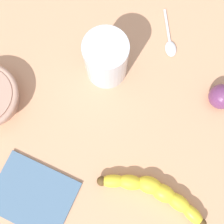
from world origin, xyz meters
TOP-DOWN VIEW (x-y plane):
  - wooden_tabletop at (0.00, 0.00)cm, footprint 120.00×120.00cm
  - banana at (13.97, -0.02)cm, footprint 18.25×14.07cm
  - smoothie_glass at (-12.31, 5.35)cm, footprint 8.49×8.49cm
  - plum_fruit at (5.34, 21.56)cm, footprint 5.09×5.09cm
  - teaspoon at (-9.68, 19.81)cm, footprint 10.74×6.11cm
  - folded_napkin at (2.28, -20.16)cm, footprint 19.46×18.53cm

SIDE VIEW (x-z plane):
  - wooden_tabletop at x=0.00cm, z-range 0.00..3.00cm
  - folded_napkin at x=2.28cm, z-range 3.00..3.60cm
  - teaspoon at x=-9.68cm, z-range 3.00..3.80cm
  - banana at x=13.97cm, z-range 3.00..6.24cm
  - plum_fruit at x=5.34cm, z-range 3.00..8.09cm
  - smoothie_glass at x=-12.31cm, z-range 2.79..14.08cm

